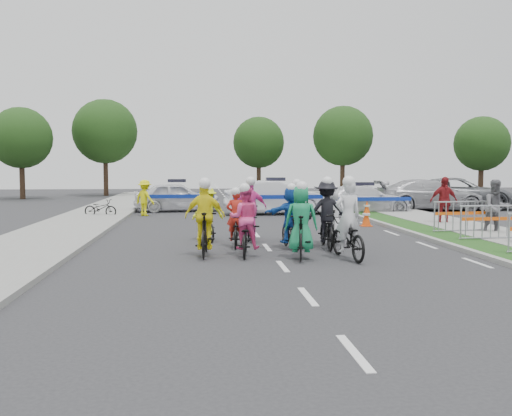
{
  "coord_description": "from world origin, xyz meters",
  "views": [
    {
      "loc": [
        -1.86,
        -12.62,
        2.27
      ],
      "look_at": [
        -0.29,
        3.14,
        1.1
      ],
      "focal_mm": 40.0,
      "sensor_mm": 36.0,
      "label": 1
    }
  ],
  "objects": [
    {
      "name": "ground",
      "position": [
        0.0,
        0.0,
        0.0
      ],
      "size": [
        90.0,
        90.0,
        0.0
      ],
      "primitive_type": "plane",
      "color": "#28282B",
      "rests_on": "ground"
    },
    {
      "name": "curb_right",
      "position": [
        5.1,
        5.0,
        0.06
      ],
      "size": [
        0.2,
        60.0,
        0.12
      ],
      "primitive_type": "cube",
      "color": "gray",
      "rests_on": "ground"
    },
    {
      "name": "grass_strip",
      "position": [
        5.8,
        5.0,
        0.06
      ],
      "size": [
        1.2,
        60.0,
        0.11
      ],
      "primitive_type": "cube",
      "color": "#1B4716",
      "rests_on": "ground"
    },
    {
      "name": "sidewalk_right",
      "position": [
        7.6,
        5.0,
        0.07
      ],
      "size": [
        2.4,
        60.0,
        0.13
      ],
      "primitive_type": "cube",
      "color": "gray",
      "rests_on": "ground"
    },
    {
      "name": "sidewalk_left",
      "position": [
        -6.5,
        5.0,
        0.07
      ],
      "size": [
        3.0,
        60.0,
        0.13
      ],
      "primitive_type": "cube",
      "color": "gray",
      "rests_on": "ground"
    },
    {
      "name": "rider_0",
      "position": [
        1.72,
        0.88,
        0.67
      ],
      "size": [
        0.94,
        2.07,
        2.04
      ],
      "rotation": [
        0.0,
        0.0,
        3.27
      ],
      "color": "black",
      "rests_on": "ground"
    },
    {
      "name": "rider_1",
      "position": [
        0.6,
        1.03,
        0.74
      ],
      "size": [
        0.88,
        1.88,
        1.91
      ],
      "rotation": [
        0.0,
        0.0,
        2.97
      ],
      "color": "black",
      "rests_on": "ground"
    },
    {
      "name": "rider_2",
      "position": [
        -0.74,
        1.63,
        0.69
      ],
      "size": [
        0.82,
        1.86,
        1.85
      ],
      "rotation": [
        0.0,
        0.0,
        3.04
      ],
      "color": "black",
      "rests_on": "ground"
    },
    {
      "name": "rider_3",
      "position": [
        -1.73,
        1.66,
        0.76
      ],
      "size": [
        1.02,
        1.92,
        1.98
      ],
      "rotation": [
        0.0,
        0.0,
        3.07
      ],
      "color": "black",
      "rests_on": "ground"
    },
    {
      "name": "rider_4",
      "position": [
        1.62,
        2.73,
        0.76
      ],
      "size": [
        1.14,
        1.98,
        1.98
      ],
      "rotation": [
        0.0,
        0.0,
        3.08
      ],
      "color": "black",
      "rests_on": "ground"
    },
    {
      "name": "rider_5",
      "position": [
        0.63,
        2.71,
        0.76
      ],
      "size": [
        1.49,
        1.77,
        1.81
      ],
      "rotation": [
        0.0,
        0.0,
        3.27
      ],
      "color": "black",
      "rests_on": "ground"
    },
    {
      "name": "rider_6",
      "position": [
        -0.86,
        3.27,
        0.56
      ],
      "size": [
        0.7,
        1.69,
        1.68
      ],
      "rotation": [
        0.0,
        0.0,
        3.06
      ],
      "color": "black",
      "rests_on": "ground"
    },
    {
      "name": "rider_7",
      "position": [
        2.0,
        3.56,
        0.68
      ],
      "size": [
        0.8,
        1.7,
        1.73
      ],
      "rotation": [
        0.0,
        0.0,
        2.95
      ],
      "color": "black",
      "rests_on": "ground"
    },
    {
      "name": "rider_8",
      "position": [
        1.0,
        4.05,
        0.7
      ],
      "size": [
        0.87,
        1.92,
        1.89
      ],
      "rotation": [
        0.0,
        0.0,
        3.27
      ],
      "color": "black",
      "rests_on": "ground"
    },
    {
      "name": "rider_9",
      "position": [
        -0.33,
        4.49,
        0.75
      ],
      "size": [
        0.99,
        1.87,
        1.95
      ],
      "rotation": [
        0.0,
        0.0,
        3.16
      ],
      "color": "black",
      "rests_on": "ground"
    },
    {
      "name": "rider_10",
      "position": [
        -1.61,
        4.68,
        0.67
      ],
      "size": [
        1.02,
        1.74,
        1.7
      ],
      "rotation": [
        0.0,
        0.0,
        3.31
      ],
      "color": "black",
      "rests_on": "ground"
    },
    {
      "name": "police_car_0",
      "position": [
        -2.98,
        16.12,
        0.73
      ],
      "size": [
        4.45,
        2.16,
        1.46
      ],
      "primitive_type": "imported",
      "rotation": [
        0.0,
        0.0,
        1.67
      ],
      "color": "silver",
      "rests_on": "ground"
    },
    {
      "name": "police_car_1",
      "position": [
        1.7,
        13.95,
        0.79
      ],
      "size": [
        4.87,
        1.97,
        1.57
      ],
      "primitive_type": "imported",
      "rotation": [
        0.0,
        0.0,
        1.63
      ],
      "color": "silver",
      "rests_on": "ground"
    },
    {
      "name": "police_car_2",
      "position": [
        6.03,
        14.1,
        0.67
      ],
      "size": [
        4.74,
        2.23,
        1.34
      ],
      "primitive_type": "imported",
      "rotation": [
        0.0,
        0.0,
        1.65
      ],
      "color": "silver",
      "rests_on": "ground"
    },
    {
      "name": "civilian_sedan",
      "position": [
        9.88,
        15.4,
        0.79
      ],
      "size": [
        5.61,
        2.63,
        1.58
      ],
      "primitive_type": "imported",
      "rotation": [
        0.0,
        0.0,
        1.49
      ],
      "color": "#A5A5AA",
      "rests_on": "ground"
    },
    {
      "name": "civilian_suv",
      "position": [
        11.86,
        16.41,
        0.82
      ],
      "size": [
        6.4,
        4.09,
        1.64
      ],
      "primitive_type": "imported",
      "rotation": [
        0.0,
        0.0,
        1.32
      ],
      "color": "slate",
      "rests_on": "ground"
    },
    {
      "name": "spectator_1",
      "position": [
        7.8,
        5.08,
        0.91
      ],
      "size": [
        0.97,
        0.81,
        1.83
      ],
      "primitive_type": "imported",
      "rotation": [
        0.0,
        0.0,
        -0.14
      ],
      "color": "#5C5C61",
      "rests_on": "ground"
    },
    {
      "name": "spectator_2",
      "position": [
        7.38,
        8.16,
        0.93
      ],
      "size": [
        1.11,
        0.5,
        1.87
      ],
      "primitive_type": "imported",
      "rotation": [
        0.0,
        0.0,
        0.04
      ],
      "color": "maroon",
      "rests_on": "ground"
    },
    {
      "name": "marshal_hiviz",
      "position": [
        -4.35,
        13.7,
        0.82
      ],
      "size": [
        1.2,
        1.14,
        1.64
      ],
      "primitive_type": "imported",
      "rotation": [
        0.0,
        0.0,
        2.45
      ],
      "color": "yellow",
      "rests_on": "ground"
    },
    {
      "name": "barrier_1",
      "position": [
        6.7,
        3.35,
        0.56
      ],
      "size": [
        2.03,
        0.62,
        1.12
      ],
      "primitive_type": null,
      "rotation": [
        0.0,
        0.0,
        0.06
      ],
      "color": "#A5A8AD",
      "rests_on": "ground"
    },
    {
      "name": "barrier_2",
      "position": [
        6.7,
        5.32,
        0.56
      ],
      "size": [
        2.05,
        0.76,
        1.12
      ],
      "primitive_type": null,
      "rotation": [
        0.0,
        0.0,
        0.13
      ],
      "color": "#A5A8AD",
      "rests_on": "ground"
    },
    {
      "name": "cone_0",
      "position": [
        4.41,
        8.28,
        0.34
      ],
      "size": [
        0.4,
        0.4,
        0.7
      ],
      "color": "#F24C0C",
      "rests_on": "ground"
    },
    {
      "name": "cone_1",
      "position": [
        5.77,
        12.74,
        0.34
      ],
      "size": [
        0.4,
        0.4,
        0.7
      ],
      "color": "#F24C0C",
      "rests_on": "ground"
    },
    {
      "name": "parked_bike",
      "position": [
        -6.25,
        13.17,
        0.4
      ],
      "size": [
        1.61,
        0.95,
        0.8
      ],
      "primitive_type": "imported",
      "rotation": [
        0.0,
        0.0,
        1.27
      ],
      "color": "black",
      "rests_on": "ground"
    },
    {
      "name": "tree_0",
      "position": [
        -14.0,
        28.0,
        4.19
      ],
      "size": [
        4.2,
        4.2,
        6.3
      ],
      "color": "#382619",
      "rests_on": "ground"
    },
    {
      "name": "tree_1",
      "position": [
        9.0,
        30.0,
        4.54
      ],
      "size": [
        4.55,
        4.55,
        6.82
      ],
      "color": "#382619",
      "rests_on": "ground"
    },
    {
      "name": "tree_2",
      "position": [
        18.0,
        26.0,
        3.83
      ],
      "size": [
        3.85,
        3.85,
        5.77
      ],
      "color": "#382619",
      "rests_on": "ground"
    },
    {
      "name": "tree_3",
      "position": [
        -9.0,
        32.0,
        4.89
      ],
      "size": [
        4.9,
        4.9,
        7.35
      ],
      "color": "#382619",
      "rests_on": "ground"
    },
    {
      "name": "tree_4",
      "position": [
        3.0,
        34.0,
        4.19
      ],
      "size": [
        4.2,
        4.2,
        6.3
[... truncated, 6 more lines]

